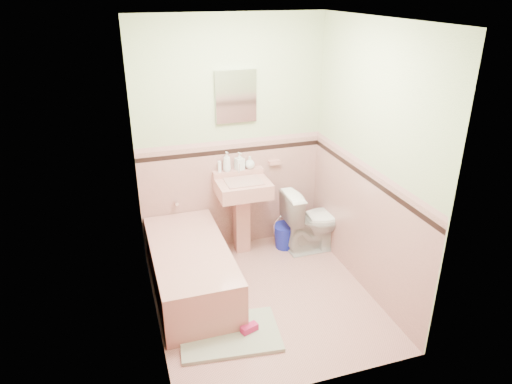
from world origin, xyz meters
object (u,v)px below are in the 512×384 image
object	(u,v)px
medicine_cabinet	(236,96)
bucket	(285,236)
soap_bottle_right	(250,162)
sink	(243,218)
toilet	(315,220)
soap_bottle_mid	(240,161)
bathtub	(191,271)
shoe	(249,328)
soap_bottle_left	(227,162)

from	to	relation	value
medicine_cabinet	bucket	bearing A→B (deg)	-26.33
soap_bottle_right	sink	bearing A→B (deg)	-126.72
toilet	soap_bottle_mid	bearing A→B (deg)	64.86
bucket	bathtub	bearing A→B (deg)	-156.68
sink	soap_bottle_mid	xyz separation A→B (m)	(0.02, 0.18, 0.58)
soap_bottle_mid	bucket	world-z (taller)	soap_bottle_mid
sink	shoe	world-z (taller)	sink
bathtub	soap_bottle_right	size ratio (longest dim) A/B	11.06
soap_bottle_mid	soap_bottle_right	bearing A→B (deg)	0.00
soap_bottle_mid	shoe	xyz separation A→B (m)	(-0.35, -1.48, -0.95)
shoe	bathtub	bearing A→B (deg)	96.30
sink	soap_bottle_mid	world-z (taller)	soap_bottle_mid
soap_bottle_right	soap_bottle_left	bearing A→B (deg)	180.00
sink	soap_bottle_left	xyz separation A→B (m)	(-0.12, 0.18, 0.60)
sink	shoe	xyz separation A→B (m)	(-0.33, -1.30, -0.37)
toilet	shoe	world-z (taller)	toilet
sink	bucket	world-z (taller)	sink
bathtub	sink	distance (m)	0.89
sink	soap_bottle_right	bearing A→B (deg)	53.28
soap_bottle_right	shoe	distance (m)	1.80
soap_bottle_mid	toilet	size ratio (longest dim) A/B	0.26
soap_bottle_left	soap_bottle_right	size ratio (longest dim) A/B	1.57
bucket	shoe	bearing A→B (deg)	-122.65
medicine_cabinet	soap_bottle_mid	bearing A→B (deg)	-56.87
medicine_cabinet	soap_bottle_mid	size ratio (longest dim) A/B	2.77
soap_bottle_left	shoe	bearing A→B (deg)	-98.12
bathtub	bucket	world-z (taller)	bathtub
shoe	sink	bearing A→B (deg)	57.55
soap_bottle_left	toilet	bearing A→B (deg)	-21.21
soap_bottle_left	soap_bottle_right	distance (m)	0.26
bathtub	soap_bottle_mid	world-z (taller)	soap_bottle_mid
sink	medicine_cabinet	world-z (taller)	medicine_cabinet
shoe	soap_bottle_mid	bearing A→B (deg)	58.51
medicine_cabinet	soap_bottle_mid	distance (m)	0.69
bathtub	bucket	distance (m)	1.27
bathtub	shoe	distance (m)	0.86
medicine_cabinet	soap_bottle_right	size ratio (longest dim) A/B	3.91
bathtub	soap_bottle_left	bearing A→B (deg)	51.72
medicine_cabinet	soap_bottle_right	distance (m)	0.73
bathtub	soap_bottle_left	distance (m)	1.21
bathtub	shoe	xyz separation A→B (m)	(0.35, -0.77, -0.16)
soap_bottle_left	soap_bottle_right	xyz separation A→B (m)	(0.25, 0.00, -0.04)
bucket	shoe	world-z (taller)	bucket
bathtub	sink	size ratio (longest dim) A/B	1.74
shoe	medicine_cabinet	bearing A→B (deg)	59.48
sink	shoe	size ratio (longest dim) A/B	5.83
medicine_cabinet	soap_bottle_left	world-z (taller)	medicine_cabinet
soap_bottle_left	bucket	world-z (taller)	soap_bottle_left
medicine_cabinet	bucket	size ratio (longest dim) A/B	1.96
medicine_cabinet	toilet	world-z (taller)	medicine_cabinet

